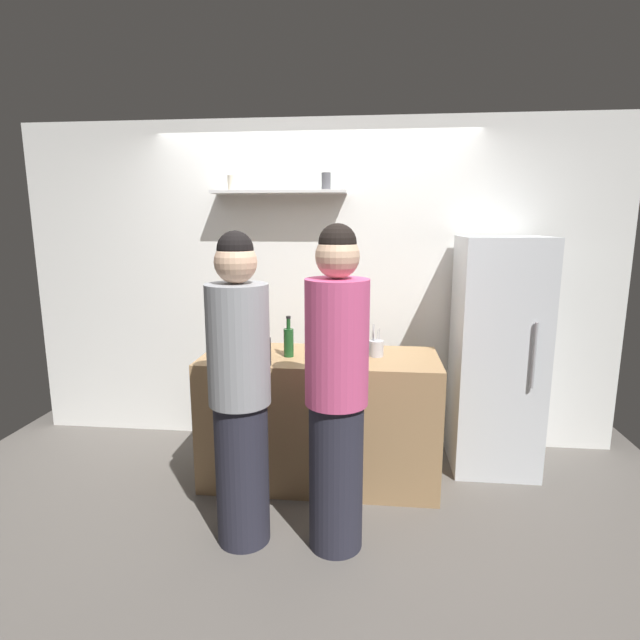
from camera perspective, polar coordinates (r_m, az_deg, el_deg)
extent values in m
plane|color=#59544F|center=(3.36, -2.97, -21.51)|extent=(5.28, 5.28, 0.00)
cube|color=white|center=(4.10, -0.43, 3.95)|extent=(4.80, 0.10, 2.60)
cube|color=silver|center=(3.96, -4.70, 14.34)|extent=(1.04, 0.22, 0.02)
cylinder|color=beige|center=(4.05, -9.95, 15.13)|extent=(0.07, 0.07, 0.11)
cylinder|color=#4C4C51|center=(3.91, 0.70, 15.53)|extent=(0.07, 0.07, 0.13)
cube|color=silver|center=(3.88, 19.47, -3.80)|extent=(0.60, 0.58, 1.71)
cylinder|color=#99999E|center=(3.61, 23.22, -3.74)|extent=(0.02, 0.02, 0.45)
cube|color=#9E7A51|center=(3.60, 0.00, -11.07)|extent=(1.62, 0.66, 0.91)
cube|color=gray|center=(3.53, 2.28, -3.34)|extent=(0.34, 0.24, 0.05)
cylinder|color=#B2B2B7|center=(3.45, 6.43, -3.23)|extent=(0.10, 0.10, 0.11)
cylinder|color=silver|center=(3.44, 6.14, -2.05)|extent=(0.01, 0.03, 0.18)
cylinder|color=silver|center=(3.43, 6.24, -2.39)|extent=(0.02, 0.03, 0.15)
cylinder|color=silver|center=(3.44, 6.02, -2.01)|extent=(0.01, 0.02, 0.19)
cylinder|color=silver|center=(3.44, 6.05, -2.30)|extent=(0.01, 0.03, 0.15)
cylinder|color=silver|center=(3.45, 6.49, -2.30)|extent=(0.02, 0.01, 0.15)
cylinder|color=silver|center=(3.46, 6.75, -2.24)|extent=(0.01, 0.01, 0.16)
cylinder|color=#19471E|center=(3.41, -3.59, -2.60)|extent=(0.07, 0.07, 0.19)
cylinder|color=#19471E|center=(3.39, -3.62, -0.43)|extent=(0.03, 0.03, 0.07)
cylinder|color=black|center=(3.38, -3.63, 0.31)|extent=(0.03, 0.03, 0.02)
cylinder|color=#472814|center=(3.59, -6.49, -1.93)|extent=(0.07, 0.07, 0.20)
cylinder|color=#472814|center=(3.56, -6.54, 0.24)|extent=(0.03, 0.03, 0.08)
cylinder|color=maroon|center=(3.55, -6.55, 0.97)|extent=(0.03, 0.03, 0.02)
cylinder|color=black|center=(3.22, -6.23, -3.61)|extent=(0.07, 0.07, 0.18)
cylinder|color=black|center=(3.19, -6.28, -1.33)|extent=(0.03, 0.03, 0.08)
cylinder|color=gold|center=(3.18, -6.30, -0.47)|extent=(0.03, 0.03, 0.02)
cylinder|color=silver|center=(3.76, -9.56, -1.29)|extent=(0.08, 0.08, 0.21)
cylinder|color=silver|center=(3.74, -9.62, 0.54)|extent=(0.04, 0.04, 0.03)
cylinder|color=yellow|center=(3.73, -9.63, 0.88)|extent=(0.05, 0.05, 0.02)
cylinder|color=#262633|center=(3.00, -8.84, -16.79)|extent=(0.30, 0.30, 0.83)
cylinder|color=gray|center=(2.73, -9.30, -2.79)|extent=(0.34, 0.34, 0.66)
sphere|color=#D8AD8C|center=(2.66, -9.60, 6.51)|extent=(0.23, 0.23, 0.23)
sphere|color=black|center=(2.65, -9.65, 7.96)|extent=(0.19, 0.19, 0.19)
cylinder|color=#262633|center=(2.92, 1.83, -17.30)|extent=(0.30, 0.30, 0.85)
cylinder|color=#D14C7F|center=(2.64, 1.93, -2.58)|extent=(0.34, 0.34, 0.67)
sphere|color=#D8AD8C|center=(2.57, 1.99, 7.27)|extent=(0.23, 0.23, 0.23)
sphere|color=black|center=(2.57, 2.01, 8.81)|extent=(0.20, 0.20, 0.20)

